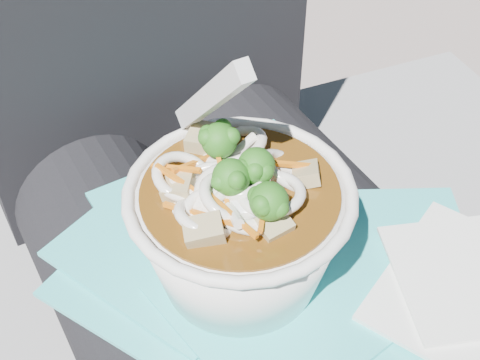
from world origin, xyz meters
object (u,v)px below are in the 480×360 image
plastic_bag (263,267)px  udon_bowl (239,222)px  lap (278,327)px  person_body (227,233)px

plastic_bag → udon_bowl: size_ratio=1.92×
lap → plastic_bag: 0.09m
plastic_bag → udon_bowl: (-0.02, -0.00, 0.06)m
lap → person_body: 0.10m
plastic_bag → udon_bowl: udon_bowl is taller
lap → person_body: (0.00, 0.09, 0.03)m
person_body → plastic_bag: (-0.01, -0.09, 0.05)m
plastic_bag → udon_bowl: 0.07m
udon_bowl → person_body: bearing=67.7°
lap → udon_bowl: (-0.04, 0.01, 0.15)m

